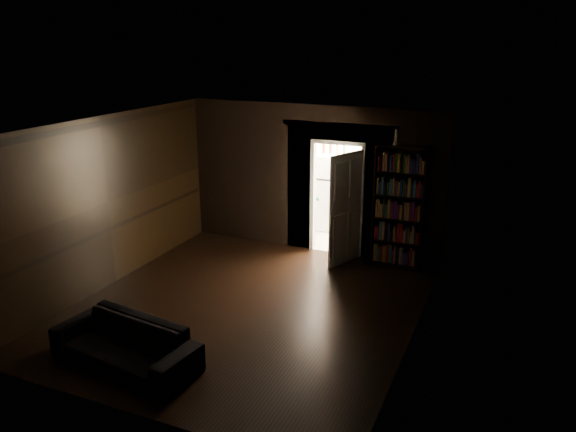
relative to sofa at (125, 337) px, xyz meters
name	(u,v)px	position (x,y,z in m)	size (l,w,h in m)	color
ground	(247,308)	(0.70, 1.97, -0.38)	(5.50, 5.50, 0.00)	black
room_walls	(274,186)	(0.69, 3.04, 1.31)	(5.02, 5.61, 2.84)	black
kitchen_alcove	(354,179)	(1.20, 5.84, 0.83)	(2.20, 1.80, 2.60)	beige
sofa	(125,337)	(0.00, 0.00, 0.00)	(1.96, 0.85, 0.75)	black
bookshelf	(399,207)	(2.41, 4.56, 0.72)	(0.90, 0.32, 2.20)	black
refrigerator	(330,191)	(0.60, 6.08, 0.45)	(0.74, 0.68, 1.65)	white
door	(346,209)	(1.50, 4.31, 0.65)	(0.85, 0.05, 2.05)	white
figurine	(396,137)	(2.28, 4.56, 1.96)	(0.09, 0.09, 0.28)	silver
bottles	(334,147)	(0.68, 6.01, 1.41)	(0.67, 0.08, 0.27)	black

